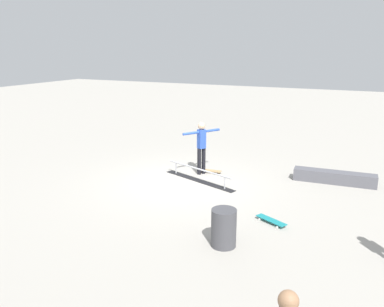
% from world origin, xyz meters
% --- Properties ---
extents(ground_plane, '(60.00, 60.00, 0.00)m').
position_xyz_m(ground_plane, '(0.00, 0.00, 0.00)').
color(ground_plane, '#ADA89E').
extents(grind_rail, '(2.67, 1.16, 0.41)m').
position_xyz_m(grind_rail, '(-0.39, -0.33, 0.18)').
color(grind_rail, black).
rests_on(grind_rail, ground_plane).
extents(skate_ledge, '(2.41, 0.56, 0.36)m').
position_xyz_m(skate_ledge, '(-4.18, -1.90, 0.18)').
color(skate_ledge, '#595960').
rests_on(skate_ledge, ground_plane).
extents(skater_main, '(0.80, 1.20, 1.71)m').
position_xyz_m(skater_main, '(-0.17, -1.00, 0.99)').
color(skater_main, black).
rests_on(skater_main, ground_plane).
extents(skateboard_main, '(0.81, 0.30, 0.09)m').
position_xyz_m(skateboard_main, '(-0.36, -1.22, 0.07)').
color(skateboard_main, tan).
rests_on(skateboard_main, ground_plane).
extents(loose_skateboard_teal, '(0.80, 0.54, 0.09)m').
position_xyz_m(loose_skateboard_teal, '(-3.16, 1.71, 0.07)').
color(loose_skateboard_teal, teal).
rests_on(loose_skateboard_teal, ground_plane).
extents(trash_bin, '(0.52, 0.52, 0.81)m').
position_xyz_m(trash_bin, '(-2.53, 3.20, 0.40)').
color(trash_bin, '#47474C').
rests_on(trash_bin, ground_plane).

